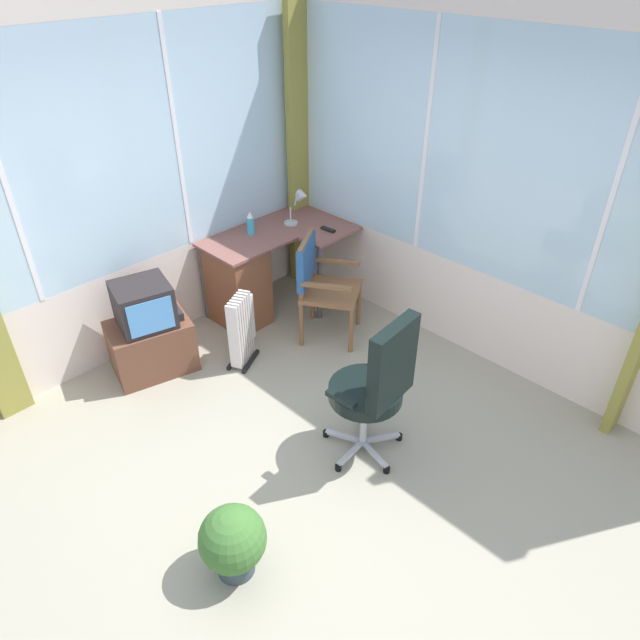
{
  "coord_description": "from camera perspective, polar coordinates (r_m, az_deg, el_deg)",
  "views": [
    {
      "loc": [
        -1.78,
        -1.82,
        3.06
      ],
      "look_at": [
        0.54,
        0.46,
        0.84
      ],
      "focal_mm": 32.08,
      "sensor_mm": 36.0,
      "label": 1
    }
  ],
  "objects": [
    {
      "name": "ground",
      "position": [
        4.01,
        -0.7,
        -16.19
      ],
      "size": [
        4.99,
        5.36,
        0.06
      ],
      "primitive_type": "cube",
      "color": "gray"
    },
    {
      "name": "tv_on_stand",
      "position": [
        4.84,
        -16.63,
        -1.25
      ],
      "size": [
        0.73,
        0.59,
        0.82
      ],
      "color": "brown",
      "rests_on": "ground"
    },
    {
      "name": "spray_bottle",
      "position": [
        5.25,
        -6.96,
        9.55
      ],
      "size": [
        0.06,
        0.06,
        0.22
      ],
      "color": "#3BAEDB",
      "rests_on": "desk"
    },
    {
      "name": "wooden_armchair",
      "position": [
        4.94,
        -0.31,
        4.38
      ],
      "size": [
        0.66,
        0.66,
        0.94
      ],
      "color": "brown",
      "rests_on": "ground"
    },
    {
      "name": "north_window_panel",
      "position": [
        4.72,
        -20.58,
        11.29
      ],
      "size": [
        3.99,
        0.07,
        2.77
      ],
      "color": "silver",
      "rests_on": "ground"
    },
    {
      "name": "desk_lamp",
      "position": [
        5.38,
        -2.0,
        11.68
      ],
      "size": [
        0.23,
        0.19,
        0.33
      ],
      "color": "#B2B7BC",
      "rests_on": "desk"
    },
    {
      "name": "curtain_corner",
      "position": [
        5.63,
        -2.17,
        16.47
      ],
      "size": [
        0.24,
        0.07,
        2.67
      ],
      "primitive_type": "cube",
      "rotation": [
        0.0,
        0.0,
        0.01
      ],
      "color": "olive",
      "rests_on": "ground"
    },
    {
      "name": "tv_remote",
      "position": [
        5.31,
        0.8,
        9.02
      ],
      "size": [
        0.05,
        0.15,
        0.02
      ],
      "primitive_type": "cube",
      "rotation": [
        0.0,
        0.0,
        0.07
      ],
      "color": "black",
      "rests_on": "desk"
    },
    {
      "name": "desk",
      "position": [
        5.29,
        -7.71,
        4.08
      ],
      "size": [
        1.31,
        0.85,
        0.78
      ],
      "color": "brown",
      "rests_on": "ground"
    },
    {
      "name": "potted_plant",
      "position": [
        3.43,
        -8.69,
        -20.97
      ],
      "size": [
        0.38,
        0.38,
        0.48
      ],
      "color": "#344248",
      "rests_on": "ground"
    },
    {
      "name": "office_chair",
      "position": [
        3.73,
        5.73,
        -6.2
      ],
      "size": [
        0.61,
        0.58,
        1.14
      ],
      "color": "#B7B7BF",
      "rests_on": "ground"
    },
    {
      "name": "space_heater",
      "position": [
        4.8,
        -7.79,
        -0.86
      ],
      "size": [
        0.37,
        0.29,
        0.64
      ],
      "color": "silver",
      "rests_on": "ground"
    },
    {
      "name": "east_window_panel",
      "position": [
        4.54,
        17.92,
        10.96
      ],
      "size": [
        0.07,
        4.36,
        2.77
      ],
      "color": "silver",
      "rests_on": "ground"
    }
  ]
}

